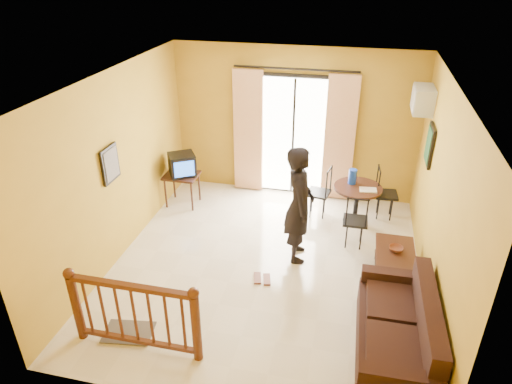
% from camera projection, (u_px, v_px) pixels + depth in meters
% --- Properties ---
extents(ground, '(5.00, 5.00, 0.00)m').
position_uv_depth(ground, '(266.00, 266.00, 6.89)').
color(ground, beige).
rests_on(ground, ground).
extents(room_shell, '(5.00, 5.00, 5.00)m').
position_uv_depth(room_shell, '(267.00, 163.00, 6.10)').
color(room_shell, white).
rests_on(room_shell, ground).
extents(balcony_door, '(2.25, 0.14, 2.46)m').
position_uv_depth(balcony_door, '(293.00, 136.00, 8.43)').
color(balcony_door, black).
rests_on(balcony_door, ground).
extents(tv_table, '(0.61, 0.51, 0.61)m').
position_uv_depth(tv_table, '(182.00, 178.00, 8.35)').
color(tv_table, black).
rests_on(tv_table, ground).
extents(television, '(0.59, 0.58, 0.40)m').
position_uv_depth(television, '(182.00, 165.00, 8.21)').
color(television, black).
rests_on(television, tv_table).
extents(picture_left, '(0.05, 0.42, 0.52)m').
position_uv_depth(picture_left, '(110.00, 164.00, 6.43)').
color(picture_left, black).
rests_on(picture_left, room_shell).
extents(dining_table, '(0.81, 0.81, 0.68)m').
position_uv_depth(dining_table, '(357.00, 194.00, 7.78)').
color(dining_table, black).
rests_on(dining_table, ground).
extents(water_jug, '(0.14, 0.14, 0.26)m').
position_uv_depth(water_jug, '(352.00, 177.00, 7.77)').
color(water_jug, '#1335B5').
rests_on(water_jug, dining_table).
extents(serving_tray, '(0.30, 0.21, 0.02)m').
position_uv_depth(serving_tray, '(368.00, 190.00, 7.59)').
color(serving_tray, beige).
rests_on(serving_tray, dining_table).
extents(dining_chairs, '(1.61, 1.44, 0.95)m').
position_uv_depth(dining_chairs, '(351.00, 225.00, 7.93)').
color(dining_chairs, black).
rests_on(dining_chairs, ground).
extents(air_conditioner, '(0.31, 0.60, 0.40)m').
position_uv_depth(air_conditioner, '(423.00, 100.00, 7.15)').
color(air_conditioner, silver).
rests_on(air_conditioner, room_shell).
extents(botanical_print, '(0.05, 0.50, 0.60)m').
position_uv_depth(botanical_print, '(430.00, 145.00, 6.80)').
color(botanical_print, black).
rests_on(botanical_print, room_shell).
extents(coffee_table, '(0.54, 0.98, 0.43)m').
position_uv_depth(coffee_table, '(394.00, 261.00, 6.50)').
color(coffee_table, black).
rests_on(coffee_table, ground).
extents(bowl, '(0.21, 0.21, 0.06)m').
position_uv_depth(bowl, '(396.00, 249.00, 6.48)').
color(bowl, brown).
rests_on(bowl, coffee_table).
extents(sofa, '(0.86, 1.80, 0.85)m').
position_uv_depth(sofa, '(400.00, 334.00, 5.24)').
color(sofa, black).
rests_on(sofa, ground).
extents(standing_person, '(0.55, 0.73, 1.82)m').
position_uv_depth(standing_person, '(299.00, 205.00, 6.70)').
color(standing_person, black).
rests_on(standing_person, ground).
extents(stair_balustrade, '(1.63, 0.13, 1.04)m').
position_uv_depth(stair_balustrade, '(134.00, 311.00, 5.22)').
color(stair_balustrade, '#471E0F').
rests_on(stair_balustrade, ground).
extents(doormat, '(0.65, 0.48, 0.02)m').
position_uv_depth(doormat, '(129.00, 332.00, 5.68)').
color(doormat, '#504840').
rests_on(doormat, ground).
extents(sandals, '(0.30, 0.27, 0.03)m').
position_uv_depth(sandals, '(262.00, 279.00, 6.59)').
color(sandals, brown).
rests_on(sandals, ground).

